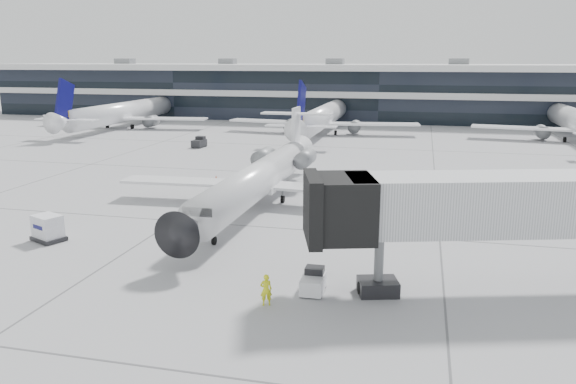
% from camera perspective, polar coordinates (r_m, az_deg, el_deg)
% --- Properties ---
extents(ground, '(220.00, 220.00, 0.00)m').
position_cam_1_polar(ground, '(41.53, 1.23, -3.84)').
color(ground, '#969598').
rests_on(ground, ground).
extents(terminal, '(170.00, 22.00, 10.00)m').
position_cam_1_polar(terminal, '(121.29, 9.61, 9.74)').
color(terminal, black).
rests_on(terminal, ground).
extents(bg_jet_left, '(32.00, 40.00, 9.60)m').
position_cam_1_polar(bg_jet_left, '(108.60, -16.18, 6.34)').
color(bg_jet_left, white).
rests_on(bg_jet_left, ground).
extents(bg_jet_center, '(32.00, 40.00, 9.60)m').
position_cam_1_polar(bg_jet_center, '(95.99, 3.54, 5.99)').
color(bg_jet_center, white).
rests_on(bg_jet_center, ground).
extents(regional_jet, '(25.51, 31.73, 7.34)m').
position_cam_1_polar(regional_jet, '(47.86, -2.75, 1.56)').
color(regional_jet, white).
rests_on(regional_jet, ground).
extents(jet_bridge, '(20.42, 9.22, 6.65)m').
position_cam_1_polar(jet_bridge, '(31.85, 22.75, -1.19)').
color(jet_bridge, silver).
rests_on(jet_bridge, ground).
extents(ramp_worker, '(0.72, 0.60, 1.68)m').
position_cam_1_polar(ramp_worker, '(28.99, -2.25, -9.89)').
color(ramp_worker, yellow).
rests_on(ramp_worker, ground).
extents(baggage_tug, '(1.21, 2.02, 1.27)m').
position_cam_1_polar(baggage_tug, '(30.67, 2.59, -9.10)').
color(baggage_tug, white).
rests_on(baggage_tug, ground).
extents(cargo_uld, '(2.64, 2.34, 1.78)m').
position_cam_1_polar(cargo_uld, '(42.19, -23.22, -3.41)').
color(cargo_uld, black).
rests_on(cargo_uld, ground).
extents(traffic_cone, '(0.51, 0.51, 0.62)m').
position_cam_1_polar(traffic_cone, '(58.29, -7.32, 1.38)').
color(traffic_cone, '#DC3E0B').
rests_on(traffic_cone, ground).
extents(far_tug, '(1.59, 2.49, 1.52)m').
position_cam_1_polar(far_tug, '(81.25, -9.00, 4.99)').
color(far_tug, black).
rests_on(far_tug, ground).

